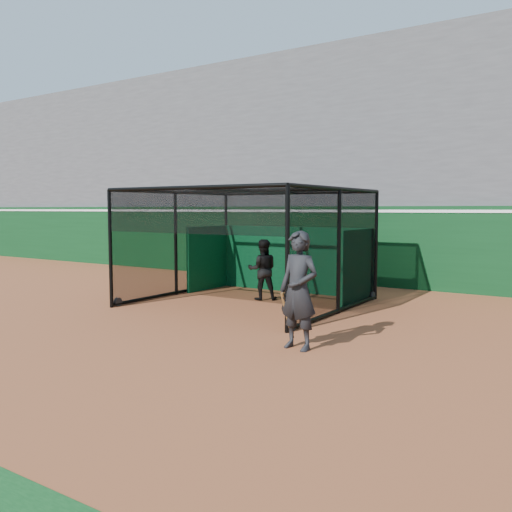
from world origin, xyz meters
The scene contains 6 objects.
ground centered at (0.00, 0.00, 0.00)m, with size 120.00×120.00×0.00m, color brown.
outfield_wall centered at (0.00, 8.50, 1.29)m, with size 50.00×0.50×2.50m.
grandstand centered at (0.00, 12.27, 4.48)m, with size 50.00×7.85×8.95m.
batting_cage centered at (-0.31, 3.69, 1.44)m, with size 5.06×4.85×2.88m.
batter centered at (-0.30, 4.29, 0.81)m, with size 0.78×0.61×1.61m, color black.
on_deck_player centered at (2.95, 0.32, 1.02)m, with size 0.80×0.58×2.05m.
Camera 1 is at (7.37, -7.78, 2.42)m, focal length 38.00 mm.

